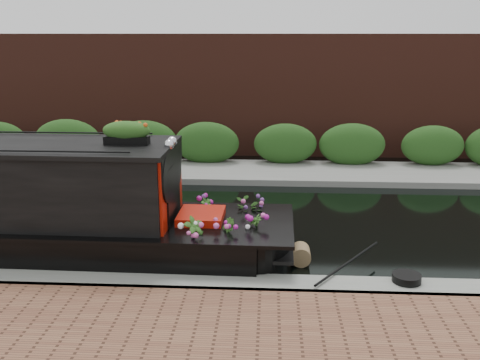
{
  "coord_description": "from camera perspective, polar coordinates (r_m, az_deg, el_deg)",
  "views": [
    {
      "loc": [
        1.79,
        -10.96,
        4.02
      ],
      "look_at": [
        1.19,
        -0.6,
        1.16
      ],
      "focal_mm": 40.0,
      "sensor_mm": 36.0,
      "label": 1
    }
  ],
  "objects": [
    {
      "name": "far_brick_wall",
      "position": [
        18.69,
        -2.26,
        2.98
      ],
      "size": [
        40.0,
        1.0,
        8.0
      ],
      "primitive_type": "cube",
      "color": "#4B2219",
      "rests_on": "ground"
    },
    {
      "name": "coiled_mooring_rope",
      "position": [
        8.91,
        17.35,
        -9.95
      ],
      "size": [
        0.45,
        0.45,
        0.12
      ],
      "primitive_type": "cylinder",
      "color": "black",
      "rests_on": "near_bank_coping"
    },
    {
      "name": "ground",
      "position": [
        11.81,
        -5.61,
        -4.56
      ],
      "size": [
        80.0,
        80.0,
        0.0
      ],
      "primitive_type": "plane",
      "color": "black",
      "rests_on": "ground"
    },
    {
      "name": "rope_fender",
      "position": [
        9.76,
        6.48,
        -7.89
      ],
      "size": [
        0.35,
        0.4,
        0.35
      ],
      "primitive_type": "cylinder",
      "rotation": [
        1.57,
        0.0,
        0.0
      ],
      "color": "olive",
      "rests_on": "ground"
    },
    {
      "name": "far_hedge",
      "position": [
        16.65,
        -2.95,
        1.43
      ],
      "size": [
        40.0,
        1.1,
        2.8
      ],
      "primitive_type": "cube",
      "color": "#224B19",
      "rests_on": "ground"
    },
    {
      "name": "near_bank_coping",
      "position": [
        8.84,
        -8.93,
        -11.86
      ],
      "size": [
        40.0,
        0.6,
        0.5
      ],
      "primitive_type": "cube",
      "color": "gray",
      "rests_on": "ground"
    },
    {
      "name": "far_bank_path",
      "position": [
        15.79,
        -3.3,
        0.64
      ],
      "size": [
        40.0,
        2.4,
        0.34
      ],
      "primitive_type": "cube",
      "color": "gray",
      "rests_on": "ground"
    }
  ]
}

